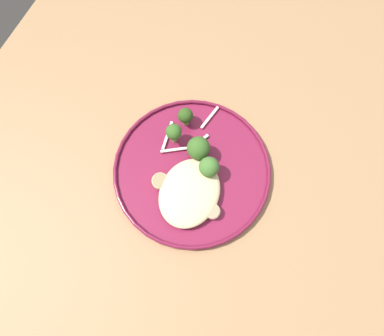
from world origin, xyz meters
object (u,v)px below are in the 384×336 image
Objects in this scene: seared_scallop_on_noodles at (191,180)px; broccoli_floret_front_edge at (185,116)px; seared_scallop_half_hidden at (193,191)px; broccoli_floret_right_tilted at (199,148)px; dinner_plate at (192,170)px; seared_scallop_tilted_round at (161,181)px; broccoli_floret_center_pile at (209,167)px; broccoli_floret_rear_charred at (174,132)px; seared_scallop_large_seared at (213,212)px; seared_scallop_rear_pale at (203,179)px.

broccoli_floret_front_edge is (0.11, 0.05, 0.01)m from seared_scallop_on_noodles.
broccoli_floret_right_tilted is at bearing 14.02° from seared_scallop_half_hidden.
dinner_plate is 0.03m from seared_scallop_on_noodles.
broccoli_floret_center_pile is at bearing -55.77° from seared_scallop_tilted_round.
broccoli_floret_rear_charred is (0.09, 0.01, 0.02)m from seared_scallop_tilted_round.
broccoli_floret_center_pile is at bearing -131.12° from broccoli_floret_right_tilted.
broccoli_floret_right_tilted is (0.05, 0.01, 0.02)m from seared_scallop_on_noodles.
dinner_plate is at bearing 46.14° from seared_scallop_large_seared.
broccoli_floret_rear_charred is 1.26× the size of broccoli_floret_front_edge.
seared_scallop_on_noodles is (-0.02, -0.01, 0.01)m from dinner_plate.
seared_scallop_half_hidden is 0.50× the size of broccoli_floret_center_pile.
broccoli_floret_center_pile is at bearing -135.62° from broccoli_floret_front_edge.
seared_scallop_half_hidden is at bearing -148.83° from seared_scallop_on_noodles.
dinner_plate is at bearing -44.07° from seared_scallop_tilted_round.
broccoli_floret_center_pile is (0.05, -0.07, 0.02)m from seared_scallop_tilted_round.
seared_scallop_on_noodles is (0.02, -0.05, -0.00)m from seared_scallop_tilted_round.
seared_scallop_half_hidden is at bearing -156.46° from dinner_plate.
broccoli_floret_rear_charred reaches higher than dinner_plate.
seared_scallop_on_noodles reaches higher than dinner_plate.
seared_scallop_large_seared is at bearing -131.64° from broccoli_floret_rear_charred.
broccoli_floret_rear_charred is at bearing 55.09° from seared_scallop_rear_pale.
seared_scallop_tilted_round is 0.57× the size of broccoli_floret_rear_charred.
seared_scallop_rear_pale is 0.52× the size of broccoli_floret_rear_charred.
seared_scallop_half_hidden is 0.99× the size of seared_scallop_large_seared.
dinner_plate is 7.01× the size of broccoli_floret_front_edge.
broccoli_floret_rear_charred reaches higher than seared_scallop_tilted_round.
broccoli_floret_right_tilted reaches higher than seared_scallop_half_hidden.
seared_scallop_half_hidden is at bearing 65.18° from seared_scallop_large_seared.
seared_scallop_tilted_round reaches higher than seared_scallop_half_hidden.
broccoli_floret_rear_charred is (0.08, 0.07, 0.02)m from seared_scallop_half_hidden.
broccoli_floret_center_pile is at bearing 26.65° from seared_scallop_large_seared.
seared_scallop_rear_pale is 0.12m from broccoli_floret_front_edge.
seared_scallop_tilted_round is 0.09m from broccoli_floret_center_pile.
broccoli_floret_rear_charred reaches higher than seared_scallop_on_noodles.
broccoli_floret_center_pile is at bearing -113.97° from broccoli_floret_rear_charred.
dinner_plate is 11.17× the size of seared_scallop_half_hidden.
seared_scallop_large_seared is (-0.05, -0.04, 0.00)m from seared_scallop_rear_pale.
broccoli_floret_front_edge reaches higher than seared_scallop_rear_pale.
seared_scallop_on_noodles is at bearing 138.36° from broccoli_floret_center_pile.
broccoli_floret_right_tilted is at bearing -28.73° from seared_scallop_tilted_round.
broccoli_floret_right_tilted is 0.07m from broccoli_floret_front_edge.
seared_scallop_large_seared is 0.87× the size of seared_scallop_on_noodles.
broccoli_floret_rear_charred is at bearing 42.78° from seared_scallop_on_noodles.
seared_scallop_large_seared reaches higher than dinner_plate.
seared_scallop_large_seared is at bearing -142.66° from broccoli_floret_front_edge.
broccoli_floret_center_pile is (0.05, -0.01, 0.02)m from seared_scallop_half_hidden.
broccoli_floret_rear_charred is at bearing 79.22° from broccoli_floret_right_tilted.
broccoli_floret_front_edge reaches higher than seared_scallop_large_seared.
seared_scallop_half_hidden is at bearing -165.98° from broccoli_floret_right_tilted.
seared_scallop_on_noodles is 0.06m from broccoli_floret_right_tilted.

